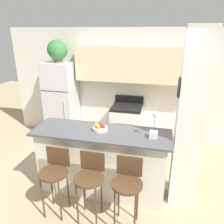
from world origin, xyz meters
TOP-DOWN VIEW (x-y plane):
  - ground_plane at (0.00, 0.00)m, footprint 14.00×14.00m
  - wall_back at (0.13, 1.96)m, footprint 5.60×0.38m
  - pillar_right at (1.24, 0.08)m, footprint 0.38×0.32m
  - counter_bar at (0.00, 0.00)m, footprint 2.07×0.67m
  - refrigerator at (-1.45, 1.68)m, footprint 0.66×0.64m
  - stove_range at (0.11, 1.69)m, footprint 0.66×0.62m
  - bar_stool_left at (-0.50, -0.57)m, footprint 0.40×0.40m
  - bar_stool_mid at (0.00, -0.57)m, footprint 0.40×0.40m
  - bar_stool_right at (0.50, -0.57)m, footprint 0.40×0.40m
  - potted_plant_on_fridge at (-1.45, 1.68)m, footprint 0.44×0.44m
  - orchid_vase at (0.77, -0.03)m, footprint 0.11×0.11m
  - fruit_bowl at (-0.03, 0.03)m, footprint 0.22×0.22m

SIDE VIEW (x-z plane):
  - ground_plane at x=0.00m, z-range 0.00..0.00m
  - stove_range at x=0.11m, z-range -0.07..1.00m
  - counter_bar at x=0.00m, z-range 0.00..1.07m
  - bar_stool_left at x=-0.50m, z-range 0.17..1.14m
  - bar_stool_mid at x=0.00m, z-range 0.17..1.14m
  - bar_stool_right at x=0.50m, z-range 0.17..1.14m
  - refrigerator at x=-1.45m, z-range 0.00..1.82m
  - fruit_bowl at x=-0.03m, z-range 1.05..1.16m
  - orchid_vase at x=0.77m, z-range 0.99..1.37m
  - pillar_right at x=1.24m, z-range 0.00..2.55m
  - wall_back at x=0.13m, z-range 0.23..2.78m
  - potted_plant_on_fridge at x=-1.45m, z-range 1.83..2.31m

